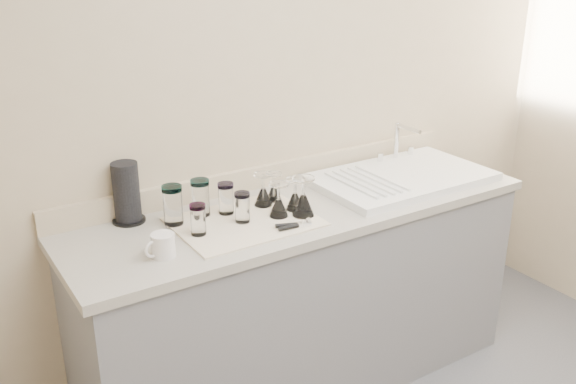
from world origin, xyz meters
TOP-DOWN VIEW (x-y plane):
  - counter_unit at (0.00, 1.20)m, footprint 2.06×0.62m
  - sink_unit at (0.55, 1.20)m, footprint 0.82×0.50m
  - dish_towel at (-0.30, 1.18)m, footprint 0.55×0.42m
  - tumbler_teal at (-0.55, 1.30)m, footprint 0.08×0.08m
  - tumbler_cyan at (-0.42, 1.32)m, footprint 0.08×0.08m
  - tumbler_purple at (-0.32, 1.28)m, footprint 0.07×0.07m
  - tumbler_magenta at (-0.51, 1.16)m, footprint 0.06×0.06m
  - tumbler_lavender at (-0.31, 1.17)m, footprint 0.06×0.06m
  - goblet_back_left at (-0.15, 1.28)m, footprint 0.08×0.08m
  - goblet_back_right at (-0.09, 1.30)m, footprint 0.07×0.07m
  - goblet_front_left at (-0.16, 1.14)m, footprint 0.08×0.08m
  - goblet_front_right at (-0.07, 1.17)m, footprint 0.08×0.08m
  - goblet_extra at (-0.07, 1.10)m, footprint 0.09×0.09m
  - can_opener at (-0.17, 1.02)m, footprint 0.14×0.07m
  - white_mug at (-0.69, 1.07)m, footprint 0.13×0.10m
  - paper_towel_roll at (-0.68, 1.44)m, footprint 0.13×0.13m

SIDE VIEW (x-z plane):
  - counter_unit at x=0.00m, z-range 0.00..0.90m
  - dish_towel at x=-0.30m, z-range 0.90..0.91m
  - can_opener at x=-0.17m, z-range 0.91..0.93m
  - sink_unit at x=0.55m, z-range 0.81..1.03m
  - white_mug at x=-0.69m, z-range 0.90..0.99m
  - goblet_back_right at x=-0.09m, z-range 0.89..1.01m
  - goblet_front_right at x=-0.07m, z-range 0.89..1.02m
  - goblet_back_left at x=-0.15m, z-range 0.89..1.03m
  - goblet_front_left at x=-0.16m, z-range 0.88..1.03m
  - goblet_extra at x=-0.07m, z-range 0.88..1.05m
  - tumbler_magenta at x=-0.51m, z-range 0.91..1.03m
  - tumbler_lavender at x=-0.31m, z-range 0.91..1.03m
  - tumbler_purple at x=-0.32m, z-range 0.91..1.04m
  - tumbler_cyan at x=-0.42m, z-range 0.91..1.06m
  - tumbler_teal at x=-0.55m, z-range 0.91..1.07m
  - paper_towel_roll at x=-0.68m, z-range 0.90..1.14m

